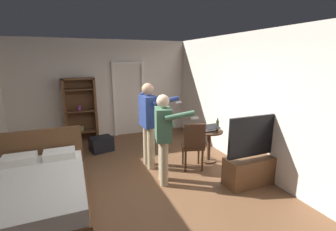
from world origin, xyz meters
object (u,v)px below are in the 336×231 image
tv_flatscreen (255,164)px  person_blue_shirt (164,134)px  laptop (210,129)px  bookshelf (80,108)px  suitcase_dark (101,144)px  person_striped_shirt (149,120)px  bed (38,194)px  wooden_chair (193,144)px  bottle_on_table (217,125)px  side_table (209,141)px

tv_flatscreen → person_blue_shirt: (-1.52, 0.63, 0.56)m
laptop → person_blue_shirt: (-1.22, -0.45, 0.18)m
bookshelf → laptop: bearing=-44.7°
tv_flatscreen → person_blue_shirt: 1.74m
suitcase_dark → person_striped_shirt: bearing=-69.4°
bed → laptop: bearing=10.0°
bed → bookshelf: 3.17m
laptop → wooden_chair: size_ratio=0.35×
tv_flatscreen → wooden_chair: 1.20m
bottle_on_table → wooden_chair: (-0.66, -0.16, -0.28)m
wooden_chair → laptop: bearing=21.8°
bottle_on_table → wooden_chair: bearing=-166.4°
side_table → wooden_chair: wooden_chair is taller
bookshelf → wooden_chair: 3.33m
bed → bookshelf: (0.76, 3.02, 0.62)m
side_table → suitcase_dark: bearing=144.9°
tv_flatscreen → bottle_on_table: size_ratio=4.46×
wooden_chair → person_blue_shirt: size_ratio=0.61×
laptop → wooden_chair: wooden_chair is taller
tv_flatscreen → laptop: 1.18m
bottle_on_table → suitcase_dark: bottle_on_table is taller
tv_flatscreen → person_striped_shirt: bearing=138.7°
bottle_on_table → tv_flatscreen: bearing=-82.7°
tv_flatscreen → bed: bearing=171.8°
wooden_chair → person_blue_shirt: person_blue_shirt is taller
wooden_chair → person_striped_shirt: 1.02m
bookshelf → laptop: size_ratio=5.02×
tv_flatscreen → wooden_chair: bearing=131.8°
wooden_chair → tv_flatscreen: bearing=-48.2°
bookshelf → tv_flatscreen: size_ratio=1.36×
bookshelf → wooden_chair: bearing=-53.0°
bed → tv_flatscreen: bearing=-8.2°
bed → person_striped_shirt: 2.27m
laptop → person_striped_shirt: size_ratio=0.20×
side_table → bottle_on_table: 0.39m
tv_flatscreen → person_blue_shirt: bearing=157.5°
bookshelf → tv_flatscreen: bearing=-51.8°
wooden_chair → person_striped_shirt: size_ratio=0.57×
bottle_on_table → person_blue_shirt: person_blue_shirt is taller
bottle_on_table → suitcase_dark: bearing=145.2°
person_blue_shirt → side_table: bearing=21.5°
bookshelf → person_striped_shirt: (1.22, -2.16, 0.09)m
laptop → side_table: bearing=57.2°
laptop → bed: bearing=-170.0°
bottle_on_table → wooden_chair: 0.73m
side_table → person_blue_shirt: size_ratio=0.43×
bookshelf → tv_flatscreen: 4.53m
laptop → person_blue_shirt: 1.31m
bookshelf → person_blue_shirt: (1.26, -2.90, 0.00)m
person_blue_shirt → suitcase_dark: 2.30m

